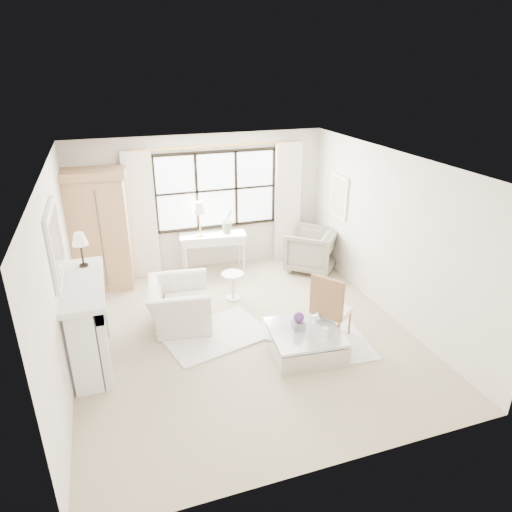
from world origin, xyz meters
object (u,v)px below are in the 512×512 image
object	(u,v)px
club_armchair	(179,304)
coffee_table	(305,342)
armoire	(100,230)
console_table	(213,253)

from	to	relation	value
club_armchair	coffee_table	size ratio (longest dim) A/B	1.02
armoire	coffee_table	xyz separation A→B (m)	(2.66, -3.19, -0.96)
armoire	coffee_table	bearing A→B (deg)	-43.85
console_table	club_armchair	xyz separation A→B (m)	(-1.01, -1.81, -0.04)
console_table	club_armchair	world-z (taller)	console_table
console_table	club_armchair	bearing A→B (deg)	-111.60
club_armchair	armoire	bearing A→B (deg)	39.49
armoire	coffee_table	size ratio (longest dim) A/B	2.06
armoire	club_armchair	distance (m)	2.24
armoire	coffee_table	distance (m)	4.26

